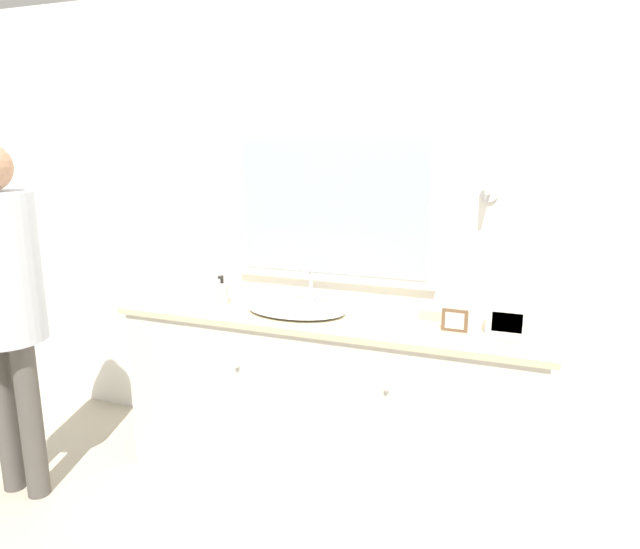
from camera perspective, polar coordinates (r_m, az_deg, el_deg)
The scene contains 10 objects.
ground_plane at distance 3.00m, azimuth -1.22°, elevation -22.24°, with size 14.00×14.00×0.00m, color #B2A893.
wall_back at distance 3.07m, azimuth 2.99°, elevation 4.44°, with size 8.00×0.18×2.55m.
vanity_counter at distance 3.01m, azimuth 0.91°, elevation -12.18°, with size 2.13×0.59×0.90m.
sink_basin at distance 2.89m, azimuth -2.32°, elevation -3.41°, with size 0.51×0.40×0.19m.
soap_bottle at distance 3.07m, azimuth -9.73°, elevation -1.82°, with size 0.06×0.06×0.16m.
appliance_box at distance 2.70m, azimuth 18.29°, elevation -4.18°, with size 0.18×0.14×0.13m.
picture_frame at distance 2.65m, azimuth 13.32°, elevation -4.49°, with size 0.12×0.01×0.10m.
hand_towel_near_sink at distance 2.84m, azimuth 11.77°, elevation -3.84°, with size 0.17×0.11×0.05m.
metal_tray at distance 2.73m, azimuth 8.81°, elevation -4.80°, with size 0.14×0.11×0.01m.
person at distance 3.07m, azimuth -29.26°, elevation -0.84°, with size 0.36×0.36×1.74m.
Camera 1 is at (0.94, -2.27, 1.73)m, focal length 32.00 mm.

